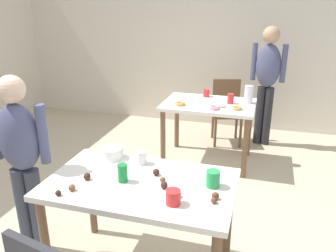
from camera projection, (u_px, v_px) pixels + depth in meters
The scene contains 30 objects.
ground_plane at pixel (144, 250), 2.74m from camera, with size 6.40×6.40×0.00m, color beige.
wall_back at pixel (215, 42), 5.18m from camera, with size 6.40×0.10×2.60m, color beige.
dining_table_near at pixel (141, 195), 2.31m from camera, with size 1.25×0.75×0.75m.
dining_table_far at pixel (209, 112), 4.07m from camera, with size 1.07×0.75×0.75m.
chair_far_table at pixel (227, 107), 4.74m from camera, with size 0.49×0.49×0.87m.
person_girl_near at pixel (21, 154), 2.46m from camera, with size 0.45×0.23×1.42m.
person_adult_far at pixel (267, 76), 4.48m from camera, with size 0.46×0.25×1.59m.
mixing_bowl at pixel (112, 153), 2.60m from camera, with size 0.17×0.17×0.09m, color white.
soda_can at pixel (123, 173), 2.26m from camera, with size 0.07×0.07×0.12m, color #198438.
fork_near at pixel (180, 173), 2.37m from camera, with size 0.17×0.02×0.01m, color silver.
cup_near_0 at pixel (213, 179), 2.20m from camera, with size 0.09×0.09×0.11m, color green.
cup_near_1 at pixel (141, 157), 2.51m from camera, with size 0.08×0.08×0.10m, color white.
cup_near_2 at pixel (173, 197), 2.01m from camera, with size 0.09×0.09×0.09m, color red.
cake_ball_0 at pixel (164, 185), 2.18m from camera, with size 0.05×0.05×0.05m, color #3D2319.
cake_ball_1 at pixel (120, 172), 2.36m from camera, with size 0.04×0.04×0.04m, color brown.
cake_ball_2 at pixel (215, 196), 2.06m from camera, with size 0.05×0.05×0.05m, color brown.
cake_ball_3 at pixel (72, 188), 2.16m from camera, with size 0.04×0.04×0.04m, color brown.
cake_ball_4 at pixel (156, 172), 2.35m from camera, with size 0.05×0.05×0.05m, color #3D2319.
cake_ball_5 at pixel (178, 194), 2.09m from camera, with size 0.04×0.04×0.04m, color brown.
cake_ball_6 at pixel (214, 200), 2.02m from camera, with size 0.04×0.04×0.04m, color brown.
cake_ball_7 at pixel (87, 176), 2.29m from camera, with size 0.05×0.05×0.05m, color #3D2319.
cake_ball_8 at pixel (163, 180), 2.26m from camera, with size 0.04×0.04×0.04m, color brown.
cake_ball_9 at pixel (58, 193), 2.10m from camera, with size 0.04×0.04×0.04m, color #3D2319.
pitcher_far at pixel (249, 95), 3.98m from camera, with size 0.10×0.10×0.21m, color white.
cup_far_0 at pixel (206, 93), 4.28m from camera, with size 0.08×0.08×0.09m, color red.
cup_far_1 at pixel (231, 99), 3.99m from camera, with size 0.07×0.07×0.12m, color red.
donut_far_0 at pixel (180, 104), 3.94m from camera, with size 0.12×0.12×0.04m, color gold.
donut_far_1 at pixel (214, 108), 3.79m from camera, with size 0.12×0.12×0.04m, color pink.
donut_far_2 at pixel (237, 108), 3.78m from camera, with size 0.11×0.11×0.03m, color gold.
donut_far_3 at pixel (221, 105), 3.88m from camera, with size 0.11×0.11×0.03m, color white.
Camera 1 is at (0.81, -2.09, 1.88)m, focal length 36.53 mm.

